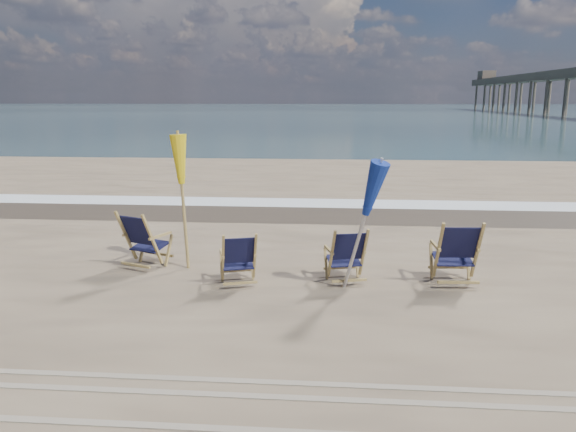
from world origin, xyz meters
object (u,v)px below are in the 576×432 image
at_px(beach_chair_1, 255,258).
at_px(beach_chair_2, 364,255).
at_px(umbrella_yellow, 182,167).
at_px(umbrella_blue, 361,190).
at_px(beach_chair_0, 152,242).
at_px(beach_chair_3, 477,253).

relative_size(beach_chair_1, beach_chair_2, 0.95).
xyz_separation_m(umbrella_yellow, umbrella_blue, (3.04, -1.04, -0.19)).
xyz_separation_m(beach_chair_0, umbrella_yellow, (0.51, 0.25, 1.29)).
relative_size(beach_chair_0, beach_chair_1, 1.17).
distance_m(beach_chair_1, beach_chair_3, 3.57).
distance_m(beach_chair_2, umbrella_yellow, 3.46).
bearing_deg(beach_chair_0, beach_chair_3, -161.42).
bearing_deg(beach_chair_0, umbrella_yellow, -131.28).
xyz_separation_m(beach_chair_0, beach_chair_2, (3.65, -0.34, -0.05)).
bearing_deg(beach_chair_2, umbrella_blue, 63.51).
distance_m(beach_chair_0, umbrella_blue, 3.80).
bearing_deg(umbrella_blue, beach_chair_1, 173.44).
bearing_deg(beach_chair_1, beach_chair_3, 167.63).
xyz_separation_m(beach_chair_0, umbrella_blue, (3.55, -0.79, 1.10)).
xyz_separation_m(beach_chair_1, umbrella_yellow, (-1.38, 0.85, 1.36)).
bearing_deg(umbrella_yellow, beach_chair_2, -10.75).
bearing_deg(beach_chair_2, beach_chair_0, -19.77).
xyz_separation_m(beach_chair_3, umbrella_yellow, (-4.94, 0.62, 1.27)).
xyz_separation_m(beach_chair_2, beach_chair_3, (1.80, -0.02, 0.07)).
bearing_deg(beach_chair_1, beach_chair_2, 172.16).
relative_size(beach_chair_3, umbrella_blue, 0.51).
distance_m(umbrella_yellow, umbrella_blue, 3.22).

